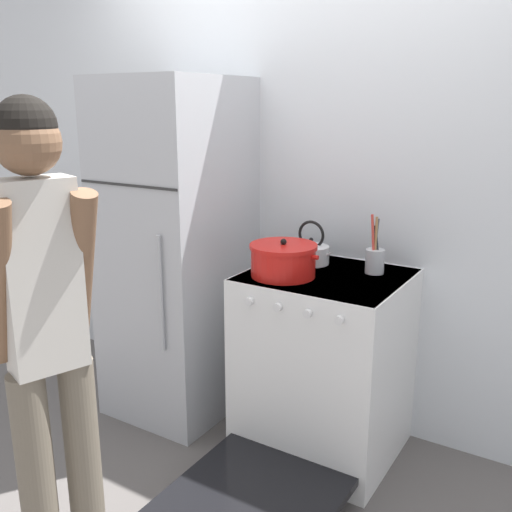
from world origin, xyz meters
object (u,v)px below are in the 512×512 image
Objects in this scene: refrigerator at (177,251)px; tea_kettle at (311,251)px; dutch_oven_pot at (283,260)px; stove_range at (320,367)px; utensil_jar at (375,258)px; person at (46,328)px.

refrigerator is 7.98× the size of tea_kettle.
tea_kettle is at bearing 87.14° from dutch_oven_pot.
tea_kettle is (0.01, 0.26, -0.01)m from dutch_oven_pot.
utensil_jar reaches higher than stove_range.
utensil_jar is (0.18, 0.17, 0.52)m from stove_range.
utensil_jar is at bearing -4.75° from person.
tea_kettle is at bearing 11.67° from refrigerator.
refrigerator is 6.49× the size of utensil_jar.
stove_range is 0.55m from tea_kettle.
tea_kettle is 0.81× the size of utensil_jar.
person is at bearing -69.43° from refrigerator.
stove_range is 1.34m from person.
stove_range is at bearing -0.57° from person.
utensil_jar is 1.47m from person.
person is (-0.59, -1.34, -0.01)m from utensil_jar.
person is (-0.27, -1.33, 0.00)m from tea_kettle.
utensil_jar is at bearing 8.47° from refrigerator.
refrigerator is 5.16× the size of dutch_oven_pot.
tea_kettle is 1.36m from person.
stove_range is 0.81× the size of person.
person is (0.44, -1.18, 0.07)m from refrigerator.
refrigerator is at bearing -168.33° from tea_kettle.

